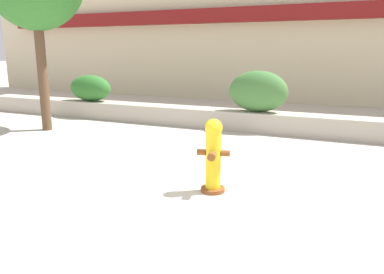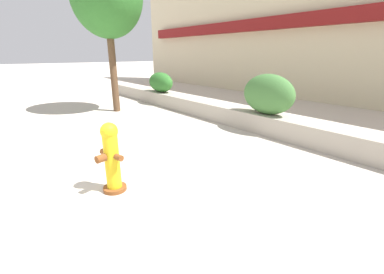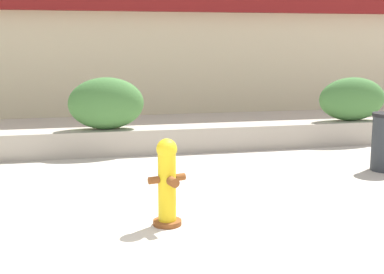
% 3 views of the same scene
% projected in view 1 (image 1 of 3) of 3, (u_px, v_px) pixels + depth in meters
% --- Properties ---
extents(ground_plane, '(120.00, 120.00, 0.00)m').
position_uv_depth(ground_plane, '(120.00, 231.00, 4.27)').
color(ground_plane, beige).
extents(planter_wall_low, '(18.00, 0.70, 0.50)m').
position_uv_depth(planter_wall_low, '(253.00, 121.00, 9.58)').
color(planter_wall_low, '#ADA393').
rests_on(planter_wall_low, ground).
extents(hedge_bush_0, '(1.41, 0.70, 0.79)m').
position_uv_depth(hedge_bush_0, '(90.00, 88.00, 11.41)').
color(hedge_bush_0, '#2D6B28').
rests_on(hedge_bush_0, planter_wall_low).
extents(hedge_bush_1, '(1.49, 0.70, 1.03)m').
position_uv_depth(hedge_bush_1, '(258.00, 91.00, 9.37)').
color(hedge_bush_1, '#427538').
rests_on(hedge_bush_1, planter_wall_low).
extents(fire_hydrant, '(0.48, 0.47, 1.08)m').
position_uv_depth(fire_hydrant, '(213.00, 155.00, 5.36)').
color(fire_hydrant, brown).
rests_on(fire_hydrant, ground).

